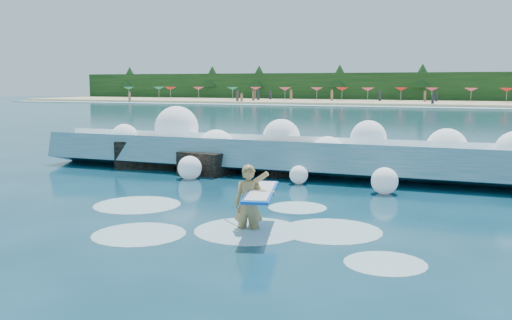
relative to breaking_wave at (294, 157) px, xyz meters
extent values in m
plane|color=#072E3D|center=(-0.88, -7.31, -0.60)|extent=(200.00, 200.00, 0.00)
cube|color=tan|center=(-0.88, 70.69, -0.40)|extent=(140.00, 20.00, 0.40)
cube|color=silver|center=(-0.88, 59.69, -0.56)|extent=(140.00, 5.00, 0.08)
cube|color=black|center=(-0.88, 80.69, 1.90)|extent=(140.00, 4.00, 5.00)
cube|color=teal|center=(0.00, -0.16, -0.10)|extent=(19.88, 3.03, 1.66)
cube|color=white|center=(0.00, 0.64, 0.40)|extent=(19.88, 1.40, 0.77)
cube|color=black|center=(-5.97, -0.45, -0.16)|extent=(2.81, 2.50, 1.25)
cube|color=black|center=(-2.97, -1.25, -0.26)|extent=(1.93, 1.60, 0.96)
cube|color=black|center=(-0.27, -0.05, -0.13)|extent=(2.45, 2.46, 1.35)
imported|color=#A7834D|center=(1.62, -8.22, 0.00)|extent=(0.73, 0.55, 1.82)
cube|color=blue|center=(1.90, -8.17, 0.31)|extent=(1.19, 2.55, 0.06)
cube|color=white|center=(1.90, -8.17, 0.33)|extent=(1.04, 2.32, 0.06)
cylinder|color=black|center=(1.80, -9.42, -0.15)|extent=(0.01, 0.91, 0.43)
sphere|color=white|center=(-7.28, -0.15, 0.48)|extent=(1.11, 1.11, 1.11)
sphere|color=white|center=(-5.15, 0.41, 0.89)|extent=(1.77, 1.77, 1.77)
sphere|color=white|center=(-3.05, -0.25, 0.23)|extent=(1.44, 1.44, 1.44)
sphere|color=white|center=(-0.71, 0.56, 0.65)|extent=(1.41, 1.41, 1.41)
sphere|color=white|center=(1.32, -0.27, 0.22)|extent=(1.23, 1.23, 1.23)
sphere|color=white|center=(2.64, 0.30, 0.76)|extent=(1.28, 1.28, 1.28)
sphere|color=white|center=(5.27, 0.46, 0.49)|extent=(1.40, 1.40, 1.40)
sphere|color=white|center=(-3.01, -2.46, -0.22)|extent=(0.84, 0.84, 0.84)
sphere|color=white|center=(0.83, -2.06, -0.29)|extent=(0.61, 0.61, 0.61)
sphere|color=white|center=(3.72, -2.66, -0.21)|extent=(0.82, 0.82, 0.82)
ellipsoid|color=silver|center=(1.60, -8.17, -0.60)|extent=(2.52, 2.52, 0.13)
ellipsoid|color=silver|center=(-0.53, -9.36, -0.60)|extent=(2.10, 2.10, 0.11)
ellipsoid|color=silver|center=(3.33, -7.51, -0.60)|extent=(2.35, 2.35, 0.12)
ellipsoid|color=silver|center=(-2.28, -6.80, -0.60)|extent=(2.40, 2.40, 0.12)
ellipsoid|color=silver|center=(1.89, -5.48, -0.60)|extent=(1.60, 1.60, 0.08)
ellipsoid|color=silver|center=(4.85, -9.39, -0.60)|extent=(1.56, 1.56, 0.08)
cone|color=#137B64|center=(-55.90, 71.01, 1.65)|extent=(2.00, 2.00, 0.50)
cone|color=#137B64|center=(-50.62, 73.08, 1.65)|extent=(2.00, 2.00, 0.50)
cone|color=red|center=(-46.64, 70.54, 1.65)|extent=(2.00, 2.00, 0.50)
cone|color=#CB3B5C|center=(-42.07, 72.68, 1.65)|extent=(2.00, 2.00, 0.50)
cone|color=#137B64|center=(-35.21, 72.48, 1.65)|extent=(2.00, 2.00, 0.50)
cone|color=#CB3B5C|center=(-31.83, 74.88, 1.65)|extent=(2.00, 2.00, 0.50)
cone|color=#CB3B5C|center=(-24.77, 70.53, 1.65)|extent=(2.00, 2.00, 0.50)
cone|color=#CB3B5C|center=(-19.50, 71.30, 1.65)|extent=(2.00, 2.00, 0.50)
cone|color=red|center=(-15.72, 73.03, 1.65)|extent=(2.00, 2.00, 0.50)
cone|color=#CB3B5C|center=(-11.02, 70.79, 1.65)|extent=(2.00, 2.00, 0.50)
cone|color=red|center=(-6.48, 75.01, 1.65)|extent=(2.00, 2.00, 0.50)
cone|color=#CB3B5C|center=(-1.59, 73.92, 1.65)|extent=(2.00, 2.00, 0.50)
cone|color=#CB3B5C|center=(4.21, 72.48, 1.65)|extent=(2.00, 2.00, 0.50)
cone|color=red|center=(9.12, 72.18, 1.65)|extent=(2.00, 2.00, 0.50)
cube|color=#3F332D|center=(-17.92, 74.53, 0.49)|extent=(0.35, 0.22, 1.38)
cube|color=#8C664C|center=(-37.80, 60.97, 0.21)|extent=(0.35, 0.22, 1.45)
cube|color=brown|center=(-0.89, 74.05, 0.57)|extent=(0.35, 0.22, 1.54)
cube|color=#3F332D|center=(5.98, 71.78, 0.60)|extent=(0.35, 0.22, 1.60)
cube|color=#262633|center=(-25.72, 71.73, 0.59)|extent=(0.35, 0.22, 1.58)
cube|color=#8C664C|center=(-10.94, 67.53, 0.59)|extent=(0.35, 0.22, 1.58)
cube|color=#3F332D|center=(-39.01, 74.66, 0.59)|extent=(0.35, 0.22, 1.58)
cube|color=#8C664C|center=(-28.70, 74.24, 0.56)|extent=(0.35, 0.22, 1.51)
cube|color=#262633|center=(-37.10, 64.12, 0.56)|extent=(0.35, 0.22, 1.51)
camera|label=1|loc=(6.44, -19.73, 2.72)|focal=40.00mm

